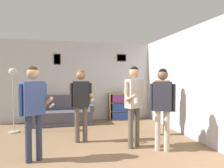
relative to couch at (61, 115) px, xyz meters
The scene contains 11 objects.
wall_back 1.32m from the couch, 31.81° to the left, with size 7.30×0.08×2.70m.
wall_right 3.78m from the couch, 29.70° to the right, with size 0.06×6.77×2.70m.
couch is the anchor object (origin of this frame).
bookshelf 2.12m from the couch, ahead, with size 0.99×0.30×0.91m.
floor_lamp 1.72m from the couch, 148.89° to the right, with size 0.28×0.28×1.74m.
person_player_foreground_left 2.92m from the couch, 98.10° to the right, with size 0.59×0.39×1.69m.
person_player_foreground_center 2.13m from the couch, 75.69° to the right, with size 0.51×0.44×1.66m.
person_watcher_holding_cup 3.08m from the couch, 58.47° to the right, with size 0.46×0.55×1.72m.
person_spectator_near_bookshelf 3.59m from the couch, 54.38° to the right, with size 0.44×0.36×1.66m.
person_spectator_far_right 3.24m from the couch, 35.57° to the right, with size 0.47×0.32×1.67m.
drinking_cup 2.26m from the couch, ahead, with size 0.07×0.07×0.12m.
Camera 1 is at (-0.50, -2.53, 1.50)m, focal length 32.00 mm.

